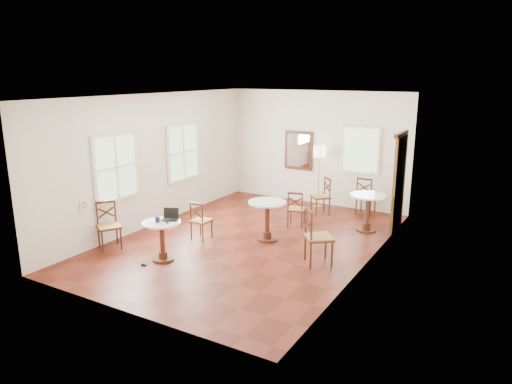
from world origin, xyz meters
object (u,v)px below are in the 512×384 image
Objects in this scene: cafe_table_mid at (267,216)px; cafe_table_near at (162,237)px; chair_near_b at (109,226)px; power_adapter at (144,265)px; laptop at (170,217)px; chair_back_b at (321,196)px; navy_mug at (157,220)px; chair_mid_b at (317,237)px; chair_back_a at (366,196)px; floor_lamp at (319,156)px; mouse at (167,222)px; cafe_table_back at (367,208)px; chair_mid_a at (296,209)px; chair_near_a at (201,220)px; water_glass at (161,222)px.

cafe_table_near is at bearing -120.89° from cafe_table_mid.
power_adapter is at bearing -73.94° from chair_near_b.
chair_back_b is at bearing 45.56° from laptop.
cafe_table_near is 0.35m from navy_mug.
navy_mug is at bearing 78.41° from chair_mid_b.
cafe_table_near is at bearing -127.43° from laptop.
navy_mug is 0.86m from power_adapter.
chair_back_a is at bearing 37.42° from laptop.
floor_lamp reaches higher than mouse.
cafe_table_back is 2.28m from floor_lamp.
laptop reaches higher than chair_near_b.
chair_mid_b is at bearing 111.42° from chair_mid_a.
cafe_table_near is 0.90× the size of chair_mid_a.
chair_mid_b is (1.27, -1.77, 0.11)m from chair_mid_a.
laptop reaches higher than chair_mid_a.
chair_near_b is at bearing 164.98° from laptop.
chair_back_a reaches higher than chair_back_b.
chair_back_b is 1.11m from floor_lamp.
chair_near_a is (-2.89, -2.28, -0.11)m from cafe_table_back.
navy_mug is at bearing -121.30° from cafe_table_mid.
cafe_table_mid is 0.91× the size of chair_back_b.
power_adapter is (-1.56, -4.68, -0.44)m from chair_back_b.
laptop reaches higher than cafe_table_back.
cafe_table_back is 6.45× the size of navy_mug.
navy_mug reaches higher than mouse.
chair_mid_b is at bearing 31.78° from power_adapter.
chair_back_a reaches higher than cafe_table_mid.
laptop is (-1.38, -4.08, 0.35)m from chair_back_b.
chair_back_a is at bearing -0.22° from floor_lamp.
mouse is 0.64× the size of navy_mug.
chair_mid_b reaches higher than laptop.
navy_mug is (-0.05, -0.05, 0.34)m from cafe_table_near.
floor_lamp reaches higher than power_adapter.
chair_near_b is at bearing -116.67° from floor_lamp.
laptop reaches higher than navy_mug.
cafe_table_near is at bearing 77.99° from chair_mid_b.
chair_back_a is at bearing 78.99° from mouse.
chair_near_a is 0.98× the size of chair_mid_a.
navy_mug is at bearing 75.52° from power_adapter.
navy_mug is (-1.47, -4.34, 0.35)m from chair_back_b.
chair_back_b is at bearing 71.23° from navy_mug.
laptop is 1.00m from power_adapter.
power_adapter is (-2.52, -5.22, -0.46)m from chair_back_a.
mouse is at bearing 70.52° from water_glass.
chair_back_b reaches higher than cafe_table_back.
chair_back_a is at bearing 75.10° from chair_back_b.
cafe_table_near is 4.56m from cafe_table_back.
chair_back_b is (-1.15, 2.99, -0.07)m from chair_mid_b.
chair_near_a is 9.65× the size of water_glass.
chair_near_a is at bearing 96.93° from water_glass.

